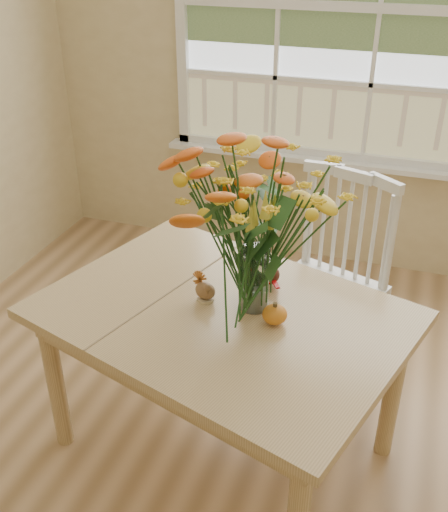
% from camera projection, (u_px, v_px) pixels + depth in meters
% --- Properties ---
extents(wall_back, '(4.00, 0.02, 2.70)m').
position_uv_depth(wall_back, '(376.00, 46.00, 3.27)').
color(wall_back, '#C9B481').
rests_on(wall_back, floor).
extents(window, '(2.42, 0.12, 1.74)m').
position_uv_depth(window, '(380.00, 12.00, 3.15)').
color(window, silver).
rests_on(window, wall_back).
extents(dining_table, '(1.53, 1.28, 0.70)m').
position_uv_depth(dining_table, '(222.00, 330.00, 2.26)').
color(dining_table, tan).
rests_on(dining_table, floor).
extents(windsor_chair, '(0.58, 0.57, 1.00)m').
position_uv_depth(windsor_chair, '(333.00, 272.00, 2.73)').
color(windsor_chair, white).
rests_on(windsor_chair, floor).
extents(flower_vase, '(0.51, 0.51, 0.61)m').
position_uv_depth(flower_vase, '(256.00, 219.00, 2.06)').
color(flower_vase, white).
rests_on(flower_vase, dining_table).
extents(pumpkin, '(0.09, 0.09, 0.07)m').
position_uv_depth(pumpkin, '(275.00, 315.00, 2.13)').
color(pumpkin, orange).
rests_on(pumpkin, dining_table).
extents(turkey_figurine, '(0.10, 0.08, 0.10)m').
position_uv_depth(turkey_figurine, '(205.00, 291.00, 2.25)').
color(turkey_figurine, '#CCB78C').
rests_on(turkey_figurine, dining_table).
extents(dark_gourd, '(0.13, 0.12, 0.08)m').
position_uv_depth(dark_gourd, '(269.00, 276.00, 2.36)').
color(dark_gourd, '#38160F').
rests_on(dark_gourd, dining_table).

